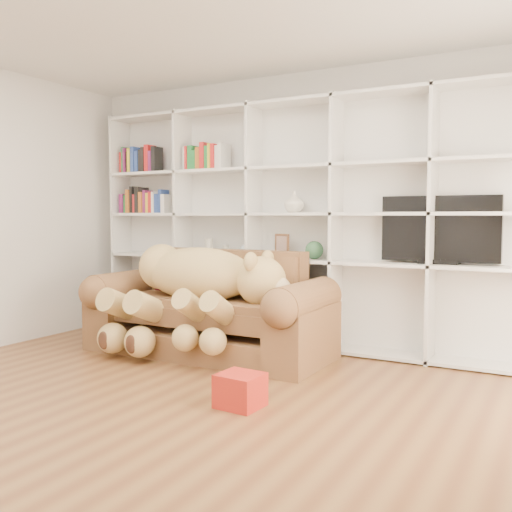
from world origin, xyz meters
The scene contains 14 objects.
floor centered at (0.00, 0.00, 0.00)m, with size 5.00×5.00×0.00m, color brown.
wall_back centered at (0.00, 2.50, 1.35)m, with size 5.00×0.02×2.70m, color silver.
bookshelf centered at (-0.24, 2.36, 1.31)m, with size 4.43×0.35×2.40m.
sofa centered at (-0.55, 1.66, 0.36)m, with size 2.26×0.98×0.95m.
teddy_bear centered at (-0.60, 1.47, 0.66)m, with size 1.66×0.92×0.96m.
throw_pillow centered at (-1.05, 1.82, 0.71)m, with size 0.45×0.15×0.45m, color #5C0F22.
gift_box centered at (0.46, 0.49, 0.11)m, with size 0.28×0.26×0.23m, color red.
tv centered at (1.37, 2.35, 1.16)m, with size 1.00×0.18×0.59m.
picture_frame centered at (-0.13, 2.30, 0.99)m, with size 0.18×0.03×0.23m, color #54321C.
green_vase centered at (0.22, 2.30, 0.95)m, with size 0.18×0.18×0.18m, color #305E3A.
figurine_tall centered at (-0.99, 2.30, 0.95)m, with size 0.09×0.09×0.18m, color beige.
figurine_short centered at (-0.78, 2.30, 0.92)m, with size 0.07×0.07×0.11m, color beige.
snow_globe centered at (-0.55, 2.30, 0.93)m, with size 0.12×0.12×0.12m, color white.
shelf_vase centered at (0.00, 2.30, 1.42)m, with size 0.19×0.19×0.20m, color beige.
Camera 1 is at (2.36, -2.74, 1.28)m, focal length 40.00 mm.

